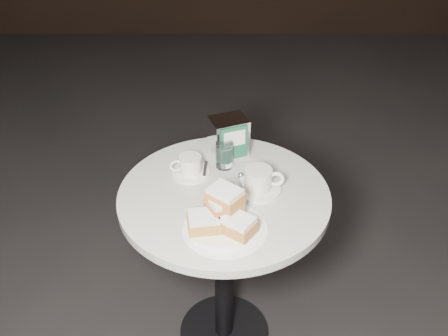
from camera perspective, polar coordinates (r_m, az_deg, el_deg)
ground at (r=2.18m, az=-0.00°, el=-18.44°), size 7.00×7.00×0.00m
cafe_table at (r=1.77m, az=-0.00°, el=-7.88°), size 0.70×0.70×0.74m
sugar_spill at (r=1.51m, az=0.10°, el=-6.97°), size 0.30×0.30×0.00m
beignet_plate at (r=1.48m, az=-0.21°, el=-5.47°), size 0.23×0.23×0.13m
coffee_cup_left at (r=1.72m, az=-3.90°, el=0.19°), size 0.16×0.16×0.07m
coffee_cup_right at (r=1.64m, az=3.98°, el=-1.49°), size 0.17×0.16×0.08m
water_glass_left at (r=1.81m, az=-0.04°, el=3.49°), size 0.10×0.10×0.12m
water_glass_right at (r=1.74m, az=0.04°, el=1.49°), size 0.08×0.08×0.10m
napkin_dispenser at (r=1.79m, az=0.53°, el=3.53°), size 0.15×0.14×0.15m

